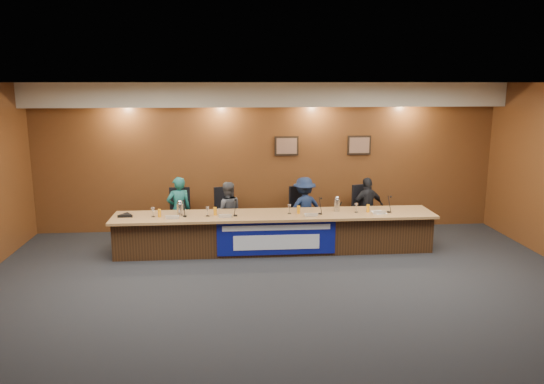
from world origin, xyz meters
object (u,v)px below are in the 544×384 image
at_px(office_chair_a, 180,218).
at_px(panelist_b, 227,212).
at_px(panelist_a, 179,210).
at_px(panelist_c, 304,208).
at_px(carafe_right, 337,205).
at_px(carafe_left, 180,210).
at_px(panelist_d, 367,208).
at_px(office_chair_c, 303,215).
at_px(office_chair_b, 227,217).
at_px(office_chair_d, 366,214).
at_px(banner, 277,238).
at_px(dais_body, 275,233).
at_px(speakerphone, 126,215).

bearing_deg(office_chair_a, panelist_b, -7.16).
height_order(panelist_a, panelist_b, panelist_a).
height_order(panelist_c, carafe_right, panelist_c).
distance_m(panelist_b, carafe_left, 1.20).
bearing_deg(panelist_d, office_chair_c, -20.52).
distance_m(panelist_d, office_chair_b, 2.92).
bearing_deg(office_chair_a, panelist_c, -3.54).
distance_m(office_chair_a, office_chair_d, 3.88).
bearing_deg(office_chair_a, panelist_d, -2.77).
relative_size(panelist_a, office_chair_d, 2.81).
height_order(banner, office_chair_a, banner).
height_order(office_chair_c, office_chair_d, same).
distance_m(dais_body, panelist_b, 1.20).
height_order(office_chair_d, carafe_right, carafe_right).
bearing_deg(panelist_a, carafe_left, 77.77).
height_order(panelist_a, office_chair_d, panelist_a).
relative_size(banner, office_chair_d, 4.58).
xyz_separation_m(panelist_c, office_chair_d, (1.33, 0.10, -0.17)).
distance_m(dais_body, carafe_right, 1.32).
xyz_separation_m(dais_body, office_chair_d, (2.01, 0.84, 0.13)).
distance_m(office_chair_c, carafe_right, 1.04).
xyz_separation_m(panelist_c, speakerphone, (-3.47, -0.78, 0.12)).
bearing_deg(speakerphone, panelist_a, 40.47).
distance_m(office_chair_b, office_chair_c, 1.58).
height_order(panelist_b, panelist_c, panelist_c).
distance_m(office_chair_a, carafe_left, 0.97).
xyz_separation_m(office_chair_a, office_chair_d, (3.88, 0.00, 0.00)).
bearing_deg(dais_body, panelist_c, 47.39).
relative_size(panelist_d, speakerphone, 3.99).
relative_size(panelist_b, panelist_c, 0.95).
bearing_deg(office_chair_c, office_chair_a, 155.40).
distance_m(banner, office_chair_a, 2.26).
relative_size(banner, office_chair_b, 4.58).
relative_size(dais_body, carafe_left, 26.05).
relative_size(dais_body, banner, 2.73).
xyz_separation_m(panelist_b, office_chair_c, (1.58, 0.10, -0.14)).
distance_m(panelist_a, office_chair_b, 1.00).
bearing_deg(panelist_d, speakerphone, -7.02).
bearing_deg(office_chair_b, carafe_right, -37.80).
height_order(panelist_a, office_chair_a, panelist_a).
bearing_deg(panelist_c, panelist_a, -16.29).
bearing_deg(panelist_c, carafe_right, 110.96).
bearing_deg(speakerphone, office_chair_a, 43.92).
bearing_deg(panelist_d, banner, 13.70).
xyz_separation_m(office_chair_a, carafe_right, (3.09, -0.80, 0.39)).
distance_m(office_chair_a, speakerphone, 1.30).
bearing_deg(panelist_a, office_chair_d, 162.13).
distance_m(panelist_a, panelist_c, 2.56).
bearing_deg(panelist_c, office_chair_a, -18.53).
height_order(office_chair_d, carafe_left, carafe_left).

